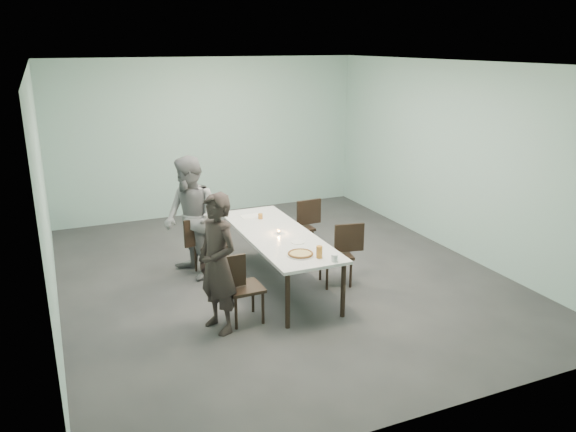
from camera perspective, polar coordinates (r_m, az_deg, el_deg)
name	(u,v)px	position (r m, az deg, el deg)	size (l,w,h in m)	color
ground	(279,275)	(8.24, -0.90, -6.04)	(7.00, 7.00, 0.00)	#333335
room_shell	(279,137)	(7.67, -0.97, 8.00)	(6.02, 7.02, 3.01)	#9DC6BE
table	(278,237)	(7.71, -1.06, -2.19)	(0.92, 2.61, 0.75)	white
chair_near_left	(238,284)	(6.77, -5.12, -6.85)	(0.61, 0.43, 0.87)	black
chair_far_left	(205,241)	(8.21, -8.39, -2.57)	(0.64, 0.49, 0.87)	black
chair_near_right	(341,250)	(7.84, 5.44, -3.43)	(0.64, 0.49, 0.87)	black
chair_far_right	(303,223)	(8.94, 1.50, -0.71)	(0.62, 0.44, 0.87)	black
diner_near	(218,264)	(6.50, -7.16, -4.83)	(0.61, 0.40, 1.66)	black
diner_far	(190,218)	(8.03, -9.89, -0.23)	(0.86, 0.67, 1.76)	gray
pizza	(300,254)	(6.91, 1.28, -3.87)	(0.34, 0.34, 0.04)	white
side_plate	(298,242)	(7.35, 1.01, -2.67)	(0.18, 0.18, 0.01)	white
beer_glass	(319,252)	(6.82, 3.20, -3.67)	(0.08, 0.08, 0.15)	#BA7429
water_tumbler	(335,258)	(6.73, 4.75, -4.28)	(0.08, 0.08, 0.09)	silver
tealight	(279,232)	(7.67, -0.94, -1.67)	(0.06, 0.06, 0.05)	silver
amber_tumbler	(260,216)	(8.32, -2.82, -0.02)	(0.07, 0.07, 0.08)	#BA7429
menu	(251,216)	(8.46, -3.78, -0.01)	(0.30, 0.22, 0.01)	silver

